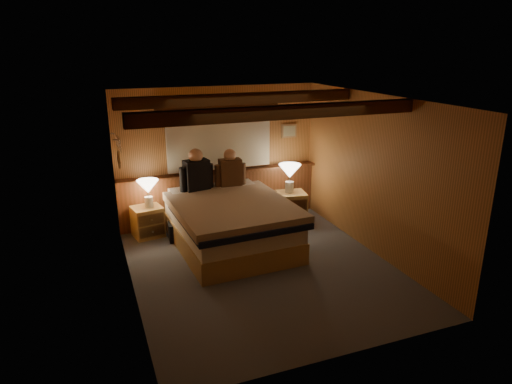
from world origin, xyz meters
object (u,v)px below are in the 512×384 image
bed (231,223)px  person_left (196,173)px  lamp_right (290,173)px  person_right (230,171)px  lamp_left (148,188)px  nightstand_right (291,207)px  nightstand_left (148,222)px  duffel_bag (184,230)px

bed → person_left: person_left is taller
lamp_right → person_left: size_ratio=0.71×
person_left → person_right: size_ratio=1.09×
lamp_left → nightstand_right: bearing=-5.7°
nightstand_right → person_left: (-1.68, 0.14, 0.77)m
person_right → lamp_left: bearing=179.5°
lamp_right → bed: bearing=-152.8°
bed → nightstand_left: 1.47m
nightstand_left → lamp_left: lamp_left is taller
nightstand_left → lamp_left: bearing=-12.6°
bed → lamp_left: 1.50m
nightstand_left → nightstand_right: nightstand_right is taller
bed → person_right: (0.27, 0.81, 0.62)m
nightstand_left → person_left: (0.84, -0.10, 0.79)m
nightstand_right → lamp_right: (-0.03, 0.04, 0.63)m
bed → nightstand_left: bearing=140.2°
lamp_left → duffel_bag: lamp_left is taller
bed → lamp_right: 1.58m
nightstand_right → duffel_bag: nightstand_right is taller
lamp_right → person_left: 1.67m
nightstand_left → lamp_right: size_ratio=1.04×
person_right → lamp_right: bearing=-4.6°
nightstand_right → lamp_right: lamp_right is taller
lamp_left → person_left: person_left is taller
nightstand_right → lamp_left: bearing=-176.9°
nightstand_right → lamp_right: bearing=132.9°
person_right → duffel_bag: (-0.90, -0.27, -0.86)m
bed → lamp_left: size_ratio=5.00×
nightstand_left → lamp_left: size_ratio=1.17×
bed → lamp_right: size_ratio=4.48×
bed → person_left: 1.07m
lamp_right → lamp_left: bearing=175.2°
lamp_left → person_left: size_ratio=0.63×
nightstand_right → duffel_bag: size_ratio=1.07×
lamp_left → duffel_bag: (0.48, -0.34, -0.68)m
person_left → person_right: bearing=-7.1°
bed → duffel_bag: bed is taller
nightstand_right → nightstand_left: bearing=-176.8°
bed → nightstand_right: size_ratio=4.12×
nightstand_left → bed: bearing=-47.9°
nightstand_right → lamp_left: lamp_left is taller
bed → person_left: bearing=110.3°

